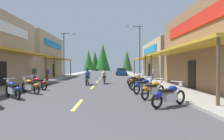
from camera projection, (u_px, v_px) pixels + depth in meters
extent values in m
cube|color=#424244|center=(102.00, 77.00, 31.43)|extent=(9.72, 91.44, 0.10)
cube|color=#9E9991|center=(66.00, 76.00, 31.36)|extent=(2.45, 91.44, 0.12)
cube|color=gray|center=(137.00, 76.00, 31.51)|extent=(2.45, 91.44, 0.12)
cube|color=#E0C64C|center=(78.00, 105.00, 7.95)|extent=(0.16, 2.40, 0.01)
cube|color=#E0C64C|center=(92.00, 87.00, 14.73)|extent=(0.16, 2.40, 0.01)
cube|color=#E0C64C|center=(97.00, 82.00, 20.12)|extent=(0.16, 2.40, 0.01)
cube|color=#E0C64C|center=(100.00, 79.00, 25.16)|extent=(0.16, 2.40, 0.01)
cube|color=#E0C64C|center=(102.00, 76.00, 32.13)|extent=(0.16, 2.40, 0.01)
cube|color=#E0C64C|center=(103.00, 75.00, 37.21)|extent=(0.16, 2.40, 0.01)
cube|color=#E0C64C|center=(104.00, 74.00, 42.29)|extent=(0.16, 2.40, 0.01)
cube|color=#E0C64C|center=(105.00, 73.00, 48.91)|extent=(0.16, 2.40, 0.01)
cube|color=#E0C64C|center=(105.00, 72.00, 54.35)|extent=(0.16, 2.40, 0.01)
cube|color=#E0C64C|center=(106.00, 72.00, 61.15)|extent=(0.16, 2.40, 0.01)
cube|color=#E0C64C|center=(106.00, 71.00, 67.08)|extent=(0.16, 2.40, 0.01)
cube|color=gold|center=(13.00, 51.00, 14.65)|extent=(1.80, 11.50, 0.16)
cylinder|color=brown|center=(46.00, 69.00, 20.24)|extent=(0.14, 0.14, 2.82)
cube|color=white|center=(2.00, 26.00, 14.60)|extent=(0.10, 8.95, 0.90)
cube|color=black|center=(3.00, 74.00, 14.67)|extent=(0.08, 1.10, 2.10)
cube|color=tan|center=(26.00, 56.00, 28.09)|extent=(8.62, 11.10, 6.50)
cube|color=gold|center=(59.00, 59.00, 28.16)|extent=(1.80, 9.99, 0.16)
cylinder|color=brown|center=(55.00, 69.00, 23.41)|extent=(0.14, 0.14, 2.82)
cylinder|color=brown|center=(71.00, 68.00, 32.99)|extent=(0.14, 0.14, 2.82)
cube|color=#197FCC|center=(54.00, 45.00, 28.11)|extent=(0.10, 7.77, 0.90)
cube|color=black|center=(54.00, 71.00, 28.19)|extent=(0.08, 1.10, 2.10)
cube|color=gold|center=(180.00, 49.00, 12.97)|extent=(1.80, 11.96, 0.16)
cylinder|color=brown|center=(218.00, 73.00, 7.21)|extent=(0.14, 0.14, 2.82)
cylinder|color=brown|center=(151.00, 69.00, 18.77)|extent=(0.14, 0.14, 2.82)
cube|color=red|center=(192.00, 24.00, 12.95)|extent=(0.10, 9.30, 0.90)
cube|color=black|center=(192.00, 75.00, 13.02)|extent=(0.08, 1.10, 2.10)
cube|color=tan|center=(171.00, 60.00, 26.96)|extent=(6.24, 11.62, 5.32)
cube|color=gold|center=(144.00, 58.00, 26.90)|extent=(1.80, 10.46, 0.16)
cylinder|color=brown|center=(145.00, 69.00, 21.89)|extent=(0.14, 0.14, 2.82)
cylinder|color=brown|center=(134.00, 68.00, 31.95)|extent=(0.14, 0.14, 2.82)
cube|color=#197FCC|center=(149.00, 50.00, 26.89)|extent=(0.10, 8.13, 0.90)
cube|color=black|center=(149.00, 71.00, 26.95)|extent=(0.08, 1.10, 2.10)
cylinder|color=#474C51|center=(64.00, 56.00, 26.40)|extent=(0.14, 0.14, 6.59)
cylinder|color=#474C51|center=(68.00, 33.00, 26.35)|extent=(2.06, 0.10, 0.10)
ellipsoid|color=silver|center=(72.00, 34.00, 26.36)|extent=(0.50, 0.30, 0.24)
cylinder|color=#474C51|center=(140.00, 53.00, 23.30)|extent=(0.14, 0.14, 6.93)
cylinder|color=#474C51|center=(135.00, 26.00, 23.23)|extent=(2.06, 0.10, 0.10)
ellipsoid|color=silver|center=(131.00, 27.00, 23.22)|extent=(0.50, 0.30, 0.24)
torus|color=black|center=(180.00, 97.00, 8.05)|extent=(0.59, 0.44, 0.64)
torus|color=black|center=(157.00, 101.00, 7.21)|extent=(0.59, 0.44, 0.64)
cube|color=silver|center=(169.00, 97.00, 7.63)|extent=(0.74, 0.62, 0.32)
ellipsoid|color=navy|center=(172.00, 89.00, 7.74)|extent=(0.64, 0.58, 0.28)
cube|color=black|center=(165.00, 91.00, 7.48)|extent=(0.65, 0.57, 0.12)
ellipsoid|color=navy|center=(158.00, 95.00, 7.23)|extent=(0.50, 0.44, 0.24)
cylinder|color=silver|center=(178.00, 90.00, 7.98)|extent=(0.34, 0.26, 0.71)
cylinder|color=silver|center=(177.00, 82.00, 7.90)|extent=(0.37, 0.52, 0.04)
sphere|color=white|center=(181.00, 85.00, 8.06)|extent=(0.16, 0.16, 0.16)
torus|color=black|center=(161.00, 91.00, 10.12)|extent=(0.53, 0.52, 0.64)
torus|color=black|center=(145.00, 94.00, 9.07)|extent=(0.53, 0.52, 0.64)
cube|color=silver|center=(153.00, 91.00, 9.59)|extent=(0.70, 0.69, 0.32)
ellipsoid|color=#BF660C|center=(156.00, 84.00, 9.73)|extent=(0.63, 0.62, 0.28)
cube|color=black|center=(151.00, 86.00, 9.41)|extent=(0.63, 0.62, 0.12)
ellipsoid|color=#BF660C|center=(146.00, 89.00, 9.10)|extent=(0.48, 0.48, 0.24)
cylinder|color=silver|center=(160.00, 85.00, 10.02)|extent=(0.31, 0.30, 0.71)
cylinder|color=silver|center=(159.00, 79.00, 9.93)|extent=(0.44, 0.46, 0.04)
sphere|color=white|center=(161.00, 81.00, 10.13)|extent=(0.16, 0.16, 0.16)
torus|color=black|center=(151.00, 87.00, 12.05)|extent=(0.53, 0.52, 0.64)
torus|color=black|center=(137.00, 89.00, 10.98)|extent=(0.53, 0.52, 0.64)
cube|color=silver|center=(144.00, 87.00, 11.51)|extent=(0.70, 0.69, 0.32)
ellipsoid|color=navy|center=(146.00, 81.00, 11.65)|extent=(0.62, 0.62, 0.28)
cube|color=black|center=(142.00, 83.00, 11.33)|extent=(0.62, 0.62, 0.12)
ellipsoid|color=navy|center=(137.00, 85.00, 11.01)|extent=(0.48, 0.48, 0.24)
cylinder|color=silver|center=(149.00, 82.00, 11.95)|extent=(0.31, 0.30, 0.71)
cylinder|color=silver|center=(148.00, 77.00, 11.86)|extent=(0.45, 0.46, 0.04)
sphere|color=white|center=(151.00, 79.00, 12.06)|extent=(0.16, 0.16, 0.16)
torus|color=black|center=(146.00, 84.00, 13.99)|extent=(0.56, 0.48, 0.64)
torus|color=black|center=(132.00, 85.00, 13.04)|extent=(0.56, 0.48, 0.64)
cube|color=silver|center=(139.00, 84.00, 13.51)|extent=(0.72, 0.66, 0.32)
ellipsoid|color=black|center=(141.00, 79.00, 13.63)|extent=(0.64, 0.60, 0.28)
cube|color=black|center=(137.00, 80.00, 13.35)|extent=(0.64, 0.59, 0.12)
ellipsoid|color=black|center=(133.00, 82.00, 13.07)|extent=(0.49, 0.46, 0.24)
cylinder|color=silver|center=(145.00, 80.00, 13.90)|extent=(0.33, 0.28, 0.71)
cylinder|color=silver|center=(144.00, 75.00, 13.82)|extent=(0.41, 0.49, 0.04)
sphere|color=white|center=(146.00, 77.00, 14.00)|extent=(0.16, 0.16, 0.16)
torus|color=black|center=(142.00, 82.00, 15.80)|extent=(0.54, 0.50, 0.64)
torus|color=black|center=(131.00, 83.00, 14.78)|extent=(0.54, 0.50, 0.64)
cube|color=silver|center=(137.00, 82.00, 15.29)|extent=(0.71, 0.68, 0.32)
ellipsoid|color=#BF660C|center=(138.00, 78.00, 15.42)|extent=(0.63, 0.61, 0.28)
cube|color=black|center=(135.00, 79.00, 15.11)|extent=(0.63, 0.61, 0.12)
ellipsoid|color=#BF660C|center=(131.00, 80.00, 14.81)|extent=(0.49, 0.47, 0.24)
cylinder|color=silver|center=(141.00, 78.00, 15.70)|extent=(0.32, 0.29, 0.71)
cylinder|color=silver|center=(140.00, 74.00, 15.61)|extent=(0.43, 0.47, 0.04)
sphere|color=white|center=(142.00, 76.00, 15.81)|extent=(0.16, 0.16, 0.16)
torus|color=black|center=(143.00, 81.00, 17.35)|extent=(0.60, 0.41, 0.64)
torus|color=black|center=(130.00, 81.00, 16.57)|extent=(0.60, 0.41, 0.64)
cube|color=silver|center=(136.00, 80.00, 16.96)|extent=(0.75, 0.60, 0.32)
ellipsoid|color=black|center=(138.00, 77.00, 17.05)|extent=(0.64, 0.56, 0.28)
cube|color=black|center=(134.00, 77.00, 16.82)|extent=(0.66, 0.55, 0.12)
ellipsoid|color=black|center=(130.00, 79.00, 16.59)|extent=(0.50, 0.43, 0.24)
cylinder|color=silver|center=(142.00, 77.00, 17.27)|extent=(0.35, 0.24, 0.71)
cylinder|color=silver|center=(141.00, 74.00, 17.20)|extent=(0.34, 0.54, 0.04)
sphere|color=white|center=(143.00, 75.00, 17.35)|extent=(0.16, 0.16, 0.16)
torus|color=black|center=(8.00, 91.00, 10.15)|extent=(0.53, 0.52, 0.64)
torus|color=black|center=(18.00, 94.00, 9.10)|extent=(0.53, 0.52, 0.64)
cube|color=silver|center=(13.00, 91.00, 9.62)|extent=(0.69, 0.69, 0.32)
ellipsoid|color=navy|center=(11.00, 84.00, 9.76)|extent=(0.62, 0.62, 0.28)
cube|color=black|center=(14.00, 86.00, 9.45)|extent=(0.62, 0.62, 0.12)
ellipsoid|color=navy|center=(17.00, 89.00, 9.14)|extent=(0.48, 0.48, 0.24)
cylinder|color=silver|center=(9.00, 85.00, 10.05)|extent=(0.31, 0.30, 0.71)
cylinder|color=silver|center=(9.00, 79.00, 9.96)|extent=(0.45, 0.45, 0.04)
sphere|color=white|center=(8.00, 81.00, 10.16)|extent=(0.16, 0.16, 0.16)
torus|color=black|center=(24.00, 87.00, 11.82)|extent=(0.56, 0.48, 0.64)
torus|color=black|center=(36.00, 89.00, 10.89)|extent=(0.56, 0.48, 0.64)
cube|color=silver|center=(30.00, 87.00, 11.35)|extent=(0.72, 0.66, 0.32)
ellipsoid|color=#BF660C|center=(29.00, 82.00, 11.47)|extent=(0.64, 0.60, 0.28)
cube|color=black|center=(32.00, 83.00, 11.19)|extent=(0.64, 0.60, 0.12)
ellipsoid|color=#BF660C|center=(36.00, 85.00, 10.91)|extent=(0.49, 0.46, 0.24)
cylinder|color=silver|center=(25.00, 82.00, 11.73)|extent=(0.33, 0.28, 0.71)
cylinder|color=silver|center=(26.00, 77.00, 11.65)|extent=(0.41, 0.49, 0.04)
sphere|color=white|center=(24.00, 79.00, 11.83)|extent=(0.16, 0.16, 0.16)
torus|color=black|center=(32.00, 85.00, 13.65)|extent=(0.58, 0.45, 0.64)
torus|color=black|center=(44.00, 86.00, 12.80)|extent=(0.58, 0.45, 0.64)
cube|color=silver|center=(38.00, 84.00, 13.22)|extent=(0.73, 0.63, 0.32)
ellipsoid|color=#A51414|center=(36.00, 80.00, 13.33)|extent=(0.64, 0.59, 0.28)
cube|color=black|center=(40.00, 80.00, 13.07)|extent=(0.65, 0.58, 0.12)
ellipsoid|color=#A51414|center=(44.00, 83.00, 12.82)|extent=(0.50, 0.45, 0.24)
cylinder|color=silver|center=(33.00, 80.00, 13.57)|extent=(0.34, 0.26, 0.71)
cylinder|color=silver|center=(34.00, 75.00, 13.50)|extent=(0.38, 0.51, 0.04)
sphere|color=white|center=(32.00, 78.00, 13.66)|extent=(0.16, 0.16, 0.16)
torus|color=black|center=(89.00, 81.00, 17.48)|extent=(0.11, 0.64, 0.64)
torus|color=black|center=(86.00, 82.00, 15.98)|extent=(0.11, 0.64, 0.64)
cube|color=silver|center=(88.00, 80.00, 16.73)|extent=(0.29, 0.70, 0.32)
ellipsoid|color=#0C5933|center=(88.00, 77.00, 16.92)|extent=(0.32, 0.56, 0.28)
cube|color=black|center=(87.00, 78.00, 16.48)|extent=(0.29, 0.60, 0.12)
ellipsoid|color=#0C5933|center=(87.00, 79.00, 16.03)|extent=(0.24, 0.44, 0.24)
cylinder|color=silver|center=(88.00, 77.00, 17.35)|extent=(0.06, 0.37, 0.71)
cylinder|color=silver|center=(88.00, 74.00, 17.22)|extent=(0.60, 0.05, 0.04)
sphere|color=white|center=(89.00, 75.00, 17.50)|extent=(0.16, 0.16, 0.16)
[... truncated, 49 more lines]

